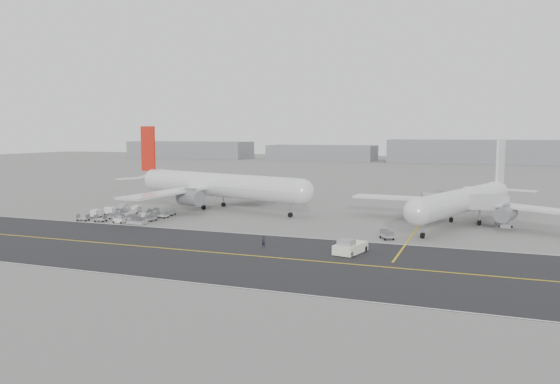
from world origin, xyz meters
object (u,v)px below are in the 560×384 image
at_px(jet_bridge, 466,203).
at_px(ground_crew_a, 264,242).
at_px(pushback_tug, 350,247).
at_px(airliner_b, 465,200).
at_px(airliner_a, 214,185).

bearing_deg(jet_bridge, ground_crew_a, -144.26).
bearing_deg(pushback_tug, jet_bridge, 77.27).
xyz_separation_m(airliner_b, ground_crew_a, (-28.69, -34.62, -3.88)).
bearing_deg(airliner_a, jet_bridge, -77.93).
bearing_deg(airliner_b, jet_bridge, -67.52).
relative_size(airliner_b, jet_bridge, 2.73).
distance_m(airliner_b, jet_bridge, 2.72).
xyz_separation_m(pushback_tug, ground_crew_a, (-13.70, -0.40, -0.04)).
relative_size(airliner_a, jet_bridge, 3.26).
bearing_deg(pushback_tug, ground_crew_a, -165.38).
distance_m(airliner_a, airliner_b, 56.83).
xyz_separation_m(pushback_tug, jet_bridge, (15.17, 31.54, 3.45)).
bearing_deg(ground_crew_a, jet_bridge, 59.36).
bearing_deg(airliner_a, airliner_b, -75.25).
distance_m(airliner_b, pushback_tug, 37.57).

